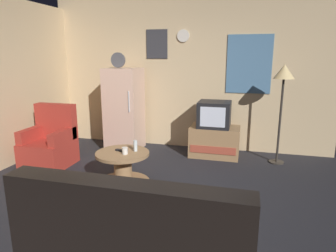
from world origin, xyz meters
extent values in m
plane|color=#232328|center=(0.00, 0.00, 0.00)|extent=(12.00, 12.00, 0.00)
cube|color=#D1B284|center=(0.00, 2.45, 1.39)|extent=(5.20, 0.10, 2.78)
cube|color=teal|center=(1.08, 2.39, 1.57)|extent=(0.76, 0.02, 1.00)
cube|color=#333338|center=(-0.58, 2.39, 1.92)|extent=(0.40, 0.02, 0.52)
cylinder|color=silver|center=(-0.09, 2.39, 2.06)|extent=(0.22, 0.03, 0.22)
cube|color=beige|center=(-1.08, 1.95, 0.75)|extent=(0.60, 0.60, 1.50)
cylinder|color=silver|center=(-0.86, 1.65, 0.95)|extent=(0.02, 0.02, 0.36)
cylinder|color=#4C4C51|center=(-1.13, 1.87, 1.64)|extent=(0.26, 0.04, 0.26)
cube|color=#9E754C|center=(0.58, 1.98, 0.26)|extent=(0.84, 0.52, 0.52)
cube|color=#AD4733|center=(0.58, 1.72, 0.18)|extent=(0.76, 0.01, 0.12)
cube|color=black|center=(0.56, 1.98, 0.74)|extent=(0.54, 0.50, 0.44)
cube|color=silver|center=(0.56, 1.73, 0.74)|extent=(0.41, 0.01, 0.33)
cylinder|color=#332D28|center=(1.61, 1.89, 0.01)|extent=(0.24, 0.24, 0.02)
cylinder|color=#332D28|center=(1.61, 1.89, 0.70)|extent=(0.04, 0.04, 1.40)
cone|color=#F2D18C|center=(1.61, 1.89, 1.48)|extent=(0.32, 0.32, 0.22)
cylinder|color=#9E754C|center=(-0.49, 0.46, 0.02)|extent=(0.72, 0.72, 0.04)
cylinder|color=#9E754C|center=(-0.49, 0.46, 0.23)|extent=(0.24, 0.24, 0.42)
cylinder|color=#9E754C|center=(-0.49, 0.46, 0.44)|extent=(0.72, 0.72, 0.04)
cylinder|color=silver|center=(-0.33, 0.55, 0.53)|extent=(0.05, 0.05, 0.15)
cylinder|color=silver|center=(-0.42, 0.40, 0.50)|extent=(0.08, 0.08, 0.09)
cube|color=black|center=(-0.53, 0.50, 0.47)|extent=(0.16, 0.07, 0.02)
cube|color=#A52D23|center=(-1.91, 0.81, 0.20)|extent=(0.68, 0.68, 0.40)
cube|color=#A52D23|center=(-1.91, 1.07, 0.68)|extent=(0.68, 0.16, 0.56)
cube|color=#A52D23|center=(-2.19, 0.81, 0.50)|extent=(0.12, 0.60, 0.20)
cube|color=#A52D23|center=(-1.63, 0.81, 0.50)|extent=(0.12, 0.60, 0.20)
cube|color=black|center=(0.34, -1.10, 0.20)|extent=(1.70, 0.80, 0.40)
cube|color=black|center=(0.34, -1.40, 0.66)|extent=(1.70, 0.20, 0.52)
camera|label=1|loc=(1.08, -3.06, 1.72)|focal=31.96mm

